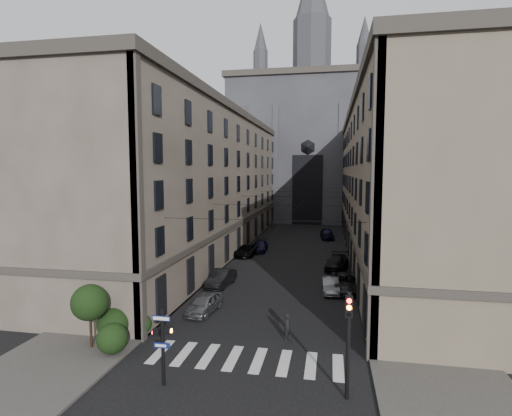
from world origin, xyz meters
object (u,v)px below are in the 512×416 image
Objects in this scene: traffic_light_right at (348,333)px; car_right_far at (327,234)px; car_left_midfar at (246,251)px; car_left_far at (259,246)px; car_right_near at (330,285)px; car_left_near at (204,303)px; car_right_midfar at (337,262)px; gothic_tower at (311,140)px; car_right_midnear at (346,283)px; pedestrian_signal_left at (163,341)px; car_left_midnear at (221,278)px; pedestrian at (288,327)px.

traffic_light_right is 45.36m from car_right_far.
traffic_light_right is at bearing -66.78° from car_left_midfar.
car_right_near is at bearing -62.99° from car_left_far.
car_right_midfar reaches higher than car_left_near.
car_right_midfar is at bearing 81.12° from car_right_near.
gothic_tower is 10.55× the size of car_right_midnear.
pedestrian_signal_left is at bearing -92.74° from gothic_tower.
traffic_light_right reaches higher than pedestrian_signal_left.
car_left_far is at bearing -134.09° from car_right_far.
car_left_midnear is at bearing -134.07° from car_right_midfar.
pedestrian is at bearing 119.75° from traffic_light_right.
car_left_midnear is 13.42m from car_left_midfar.
pedestrian is at bearing 49.05° from pedestrian_signal_left.
car_right_midnear is at bearing 9.77° from car_left_midnear.
car_right_far is at bearing 83.40° from car_left_near.
car_right_near is at bearing -85.14° from gothic_tower.
pedestrian_signal_left reaches higher than car_right_near.
car_left_near is 0.84× the size of car_left_midfar.
car_right_near is at bearing 10.09° from pedestrian.
car_right_midfar is at bearing 14.11° from pedestrian.
car_left_midfar is at bearing 128.67° from car_right_midnear.
car_right_midnear reaches higher than car_left_midnear.
car_right_near is at bearing -156.24° from car_right_midnear.
car_left_midfar is 0.91× the size of car_right_midnear.
gothic_tower is at bearing 94.38° from traffic_light_right.
car_left_midfar is (-0.47, 13.41, -0.07)m from car_left_midnear.
pedestrian is at bearing -108.05° from car_right_near.
car_right_midfar reaches higher than car_right_midnear.
traffic_light_right is 1.29× the size of car_right_near.
gothic_tower is 74.67m from traffic_light_right.
car_right_far reaches higher than car_right_midnear.
car_left_midfar is at bearing -130.37° from car_right_far.
car_left_midfar is 17.52m from car_right_midnear.
car_right_midnear is (6.18, -55.38, -17.03)m from gothic_tower.
car_left_midfar is (-1.13, 20.45, -0.02)m from car_left_near.
car_left_midfar is at bearing -111.08° from car_left_far.
car_left_far is 28.53m from pedestrian.
gothic_tower is 10.71× the size of car_right_midfar.
car_right_midfar is (-0.70, 7.89, 0.02)m from car_right_midnear.
car_right_midnear is at bearing 88.13° from traffic_light_right.
traffic_light_right reaches higher than car_left_midfar.
car_right_near is at bearing 43.77° from car_left_near.
traffic_light_right is 20.38m from car_left_midnear.
traffic_light_right is 1.07× the size of car_right_far.
car_right_midfar is (10.19, 15.60, 0.06)m from car_left_near.
gothic_tower reaches higher than car_right_near.
traffic_light_right reaches higher than car_left_far.
gothic_tower is 12.04× the size of car_left_far.
car_left_midnear is at bearing -94.60° from car_left_far.
pedestrian is (7.50, -10.91, 0.12)m from car_left_midnear.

